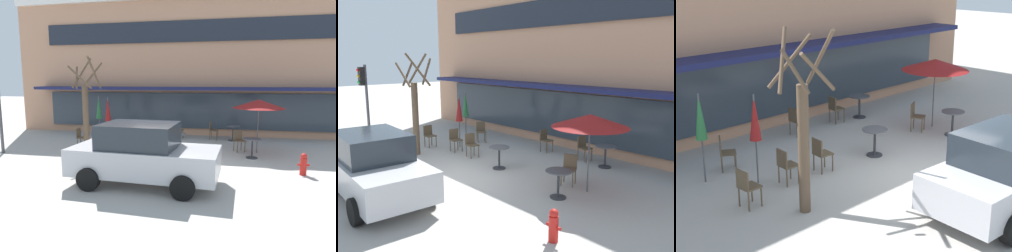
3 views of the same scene
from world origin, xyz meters
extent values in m
plane|color=#ADA8A0|center=(0.00, 0.00, 0.00)|extent=(80.00, 80.00, 0.00)
cube|color=tan|center=(0.00, 10.00, 3.83)|extent=(19.76, 8.00, 7.67)
cube|color=#191E4C|center=(0.00, 5.45, 2.55)|extent=(16.79, 1.10, 0.16)
cube|color=#1E232D|center=(0.00, 5.94, 5.52)|extent=(15.80, 0.10, 1.10)
cube|color=#2D3842|center=(0.00, 5.94, 1.35)|extent=(15.80, 0.10, 1.90)
cylinder|color=#333338|center=(0.24, 2.01, 0.01)|extent=(0.44, 0.44, 0.03)
cylinder|color=#333338|center=(0.24, 2.01, 0.38)|extent=(0.07, 0.07, 0.70)
cylinder|color=#4C4C51|center=(0.24, 2.01, 0.74)|extent=(0.70, 0.70, 0.03)
cylinder|color=#333338|center=(3.23, 1.51, 0.01)|extent=(0.44, 0.44, 0.03)
cylinder|color=#333338|center=(3.23, 1.51, 0.38)|extent=(0.07, 0.07, 0.70)
cylinder|color=#4C4C51|center=(3.23, 1.51, 0.74)|extent=(0.70, 0.70, 0.03)
cylinder|color=#333338|center=(2.55, 4.79, 0.01)|extent=(0.44, 0.44, 0.03)
cylinder|color=#333338|center=(2.55, 4.79, 0.38)|extent=(0.07, 0.07, 0.70)
cylinder|color=#4C4C51|center=(2.55, 4.79, 0.74)|extent=(0.70, 0.70, 0.03)
cylinder|color=#4C4C51|center=(-4.00, 3.68, 1.10)|extent=(0.04, 0.04, 2.20)
cone|color=#286B38|center=(-4.00, 3.68, 1.65)|extent=(0.28, 0.28, 1.10)
cylinder|color=#4C4C51|center=(-3.13, 2.74, 1.10)|extent=(0.04, 0.04, 2.20)
cone|color=maroon|center=(-3.13, 2.74, 1.65)|extent=(0.28, 0.28, 1.10)
cylinder|color=#4C4C51|center=(3.50, 2.45, 1.10)|extent=(0.04, 0.04, 2.20)
cone|color=maroon|center=(3.50, 2.45, 2.03)|extent=(2.10, 2.10, 0.35)
cylinder|color=brown|center=(0.04, 5.00, 0.23)|extent=(0.04, 0.04, 0.45)
cylinder|color=brown|center=(0.03, 4.66, 0.23)|extent=(0.04, 0.04, 0.45)
cylinder|color=brown|center=(-0.30, 5.00, 0.23)|extent=(0.04, 0.04, 0.45)
cylinder|color=brown|center=(-0.31, 4.66, 0.23)|extent=(0.04, 0.04, 0.45)
cube|color=brown|center=(-0.13, 4.83, 0.47)|extent=(0.41, 0.41, 0.04)
cube|color=brown|center=(-0.31, 4.83, 0.69)|extent=(0.05, 0.40, 0.40)
cylinder|color=brown|center=(-2.95, 3.99, 0.23)|extent=(0.04, 0.04, 0.45)
cylinder|color=brown|center=(-3.11, 3.69, 0.23)|extent=(0.04, 0.04, 0.45)
cylinder|color=brown|center=(-3.24, 4.16, 0.23)|extent=(0.04, 0.04, 0.45)
cylinder|color=brown|center=(-3.41, 3.86, 0.23)|extent=(0.04, 0.04, 0.45)
cube|color=brown|center=(-3.18, 3.93, 0.47)|extent=(0.54, 0.54, 0.04)
cube|color=brown|center=(-3.34, 4.01, 0.69)|extent=(0.23, 0.37, 0.40)
cylinder|color=brown|center=(-1.31, 2.34, 0.23)|extent=(0.04, 0.04, 0.45)
cylinder|color=brown|center=(-1.35, 2.00, 0.23)|extent=(0.04, 0.04, 0.45)
cylinder|color=brown|center=(-1.65, 2.38, 0.23)|extent=(0.04, 0.04, 0.45)
cylinder|color=brown|center=(-1.69, 2.04, 0.23)|extent=(0.04, 0.04, 0.45)
cube|color=brown|center=(-1.50, 2.19, 0.47)|extent=(0.44, 0.44, 0.04)
cube|color=brown|center=(-1.68, 2.21, 0.69)|extent=(0.08, 0.40, 0.40)
cylinder|color=brown|center=(3.02, 2.41, 0.23)|extent=(0.04, 0.04, 0.45)
cylinder|color=brown|center=(2.71, 2.27, 0.23)|extent=(0.04, 0.04, 0.45)
cylinder|color=brown|center=(2.88, 2.72, 0.23)|extent=(0.04, 0.04, 0.45)
cylinder|color=brown|center=(2.57, 2.58, 0.23)|extent=(0.04, 0.04, 0.45)
cube|color=brown|center=(2.79, 2.49, 0.47)|extent=(0.53, 0.53, 0.04)
cube|color=brown|center=(2.72, 2.66, 0.69)|extent=(0.38, 0.20, 0.40)
cylinder|color=brown|center=(-2.42, 2.36, 0.23)|extent=(0.04, 0.04, 0.45)
cylinder|color=brown|center=(-2.45, 2.02, 0.23)|extent=(0.04, 0.04, 0.45)
cylinder|color=brown|center=(-2.76, 2.39, 0.23)|extent=(0.04, 0.04, 0.45)
cylinder|color=brown|center=(-2.79, 2.05, 0.23)|extent=(0.04, 0.04, 0.45)
cube|color=brown|center=(-2.61, 2.20, 0.47)|extent=(0.43, 0.43, 0.04)
cube|color=brown|center=(-2.79, 2.22, 0.69)|extent=(0.07, 0.40, 0.40)
cylinder|color=brown|center=(1.82, 5.08, 0.23)|extent=(0.04, 0.04, 0.45)
cylinder|color=brown|center=(1.76, 4.74, 0.23)|extent=(0.04, 0.04, 0.45)
cylinder|color=brown|center=(1.48, 5.13, 0.23)|extent=(0.04, 0.04, 0.45)
cylinder|color=brown|center=(1.43, 4.79, 0.23)|extent=(0.04, 0.04, 0.45)
cube|color=brown|center=(1.62, 4.93, 0.47)|extent=(0.46, 0.46, 0.04)
cube|color=brown|center=(1.44, 4.96, 0.69)|extent=(0.10, 0.40, 0.40)
cylinder|color=brown|center=(-3.81, 2.01, 0.23)|extent=(0.04, 0.04, 0.45)
cylinder|color=brown|center=(-3.80, 1.67, 0.23)|extent=(0.04, 0.04, 0.45)
cylinder|color=brown|center=(-4.15, 1.99, 0.23)|extent=(0.04, 0.04, 0.45)
cylinder|color=brown|center=(-4.13, 1.65, 0.23)|extent=(0.04, 0.04, 0.45)
cube|color=brown|center=(-3.97, 1.83, 0.47)|extent=(0.42, 0.42, 0.04)
cube|color=brown|center=(-4.15, 1.82, 0.69)|extent=(0.06, 0.40, 0.40)
cube|color=#B7B7BC|center=(-0.03, -2.11, 0.70)|extent=(4.30, 2.04, 0.76)
cube|color=#232B33|center=(-0.18, -2.10, 1.42)|extent=(2.19, 1.72, 0.68)
cylinder|color=black|center=(1.33, -1.28, 0.32)|extent=(0.65, 0.26, 0.64)
cylinder|color=black|center=(1.22, -3.08, 0.32)|extent=(0.65, 0.26, 0.64)
cylinder|color=black|center=(-1.27, -1.13, 0.32)|extent=(0.65, 0.26, 0.64)
cylinder|color=brown|center=(-3.27, 0.83, 1.38)|extent=(0.24, 0.24, 2.77)
cylinder|color=brown|center=(-2.82, 0.79, 3.26)|extent=(0.18, 0.96, 1.23)
cylinder|color=brown|center=(-3.17, 1.32, 3.16)|extent=(1.04, 0.28, 1.05)
cylinder|color=brown|center=(-3.52, 1.12, 3.26)|extent=(0.68, 0.60, 1.22)
cylinder|color=brown|center=(-3.52, 0.72, 3.08)|extent=(0.33, 0.60, 0.87)
cylinder|color=brown|center=(-3.23, 0.39, 3.08)|extent=(0.94, 0.15, 0.89)
cylinder|color=#47474C|center=(-6.78, 0.35, 1.70)|extent=(0.12, 0.12, 3.40)
cube|color=black|center=(-6.78, 0.17, 2.90)|extent=(0.26, 0.20, 0.80)
sphere|color=red|center=(-6.78, 0.04, 3.17)|extent=(0.13, 0.13, 0.13)
sphere|color=gold|center=(-6.78, 0.04, 2.91)|extent=(0.13, 0.13, 0.13)
sphere|color=green|center=(-6.78, 0.04, 2.65)|extent=(0.13, 0.13, 0.13)
cylinder|color=red|center=(4.66, -0.35, 0.28)|extent=(0.20, 0.20, 0.55)
sphere|color=red|center=(4.66, -0.35, 0.61)|extent=(0.19, 0.19, 0.19)
cylinder|color=red|center=(4.53, -0.35, 0.33)|extent=(0.10, 0.07, 0.07)
cylinder|color=red|center=(4.79, -0.35, 0.33)|extent=(0.10, 0.07, 0.07)
camera|label=1|loc=(2.26, -10.13, 2.95)|focal=32.00mm
camera|label=2|loc=(8.98, -5.54, 3.69)|focal=38.00mm
camera|label=3|loc=(-9.65, -6.81, 5.09)|focal=55.00mm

